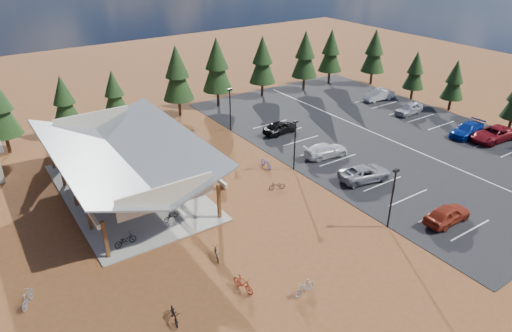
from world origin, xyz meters
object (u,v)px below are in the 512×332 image
at_px(bike_9, 27,298).
at_px(car_4, 280,127).
at_px(trash_bin_1, 197,180).
at_px(car_9, 378,95).
at_px(lamp_post_0, 392,195).
at_px(bike_6, 153,175).
at_px(bike_13, 304,288).
at_px(car_8, 409,109).
at_px(car_2, 365,173).
at_px(bike_2, 105,191).
at_px(bike_14, 266,163).
at_px(lamp_post_1, 295,142).
at_px(bike_16, 277,186).
at_px(car_6, 493,134).
at_px(bike_12, 216,254).
at_px(bike_pavilion, 124,153).
at_px(bike_3, 79,165).
at_px(bike_1, 104,194).
at_px(car_0, 447,214).
at_px(bike_8, 174,314).
at_px(bike_4, 171,215).
at_px(bike_11, 243,284).
at_px(bike_7, 127,154).
at_px(car_7, 467,130).
at_px(bike_5, 176,196).
at_px(car_3, 326,150).

bearing_deg(bike_9, car_4, -125.25).
height_order(trash_bin_1, car_9, car_9).
xyz_separation_m(lamp_post_0, trash_bin_1, (-9.30, 14.75, -2.53)).
distance_m(bike_6, bike_13, 19.93).
bearing_deg(car_8, car_2, -64.73).
bearing_deg(bike_2, trash_bin_1, -88.84).
bearing_deg(bike_14, bike_13, -111.74).
xyz_separation_m(lamp_post_1, bike_13, (-10.32, -14.16, -2.46)).
bearing_deg(bike_16, car_6, 98.06).
bearing_deg(bike_12, bike_pavilion, -61.35).
distance_m(bike_3, car_2, 27.67).
relative_size(lamp_post_1, bike_1, 3.16).
bearing_deg(bike_3, car_0, -125.34).
bearing_deg(lamp_post_0, car_4, 77.87).
xyz_separation_m(bike_8, bike_16, (14.46, 9.25, -0.05)).
relative_size(bike_4, bike_9, 0.90).
bearing_deg(car_9, bike_13, -48.53).
relative_size(bike_13, car_4, 0.40).
relative_size(bike_11, car_0, 0.42).
relative_size(trash_bin_1, car_6, 0.16).
height_order(car_6, car_8, car_6).
bearing_deg(bike_7, lamp_post_0, -142.15).
distance_m(lamp_post_0, bike_13, 10.83).
relative_size(bike_pavilion, car_7, 3.82).
relative_size(bike_4, car_9, 0.34).
xyz_separation_m(bike_4, bike_12, (0.63, -6.25, -0.08)).
height_order(bike_5, bike_12, bike_5).
bearing_deg(bike_pavilion, car_0, -44.74).
bearing_deg(car_0, lamp_post_1, 16.91).
distance_m(bike_3, bike_11, 23.59).
distance_m(bike_14, car_2, 9.62).
relative_size(lamp_post_0, car_0, 1.17).
relative_size(bike_2, bike_8, 0.93).
bearing_deg(car_6, bike_pavilion, -103.91).
distance_m(bike_2, bike_7, 7.37).
distance_m(bike_4, car_3, 18.51).
distance_m(bike_8, bike_13, 8.31).
bearing_deg(bike_11, bike_5, 73.59).
bearing_deg(car_4, car_9, -89.21).
bearing_deg(car_2, bike_13, 132.37).
bearing_deg(car_2, bike_14, 51.27).
distance_m(bike_6, car_6, 37.40).
xyz_separation_m(trash_bin_1, bike_14, (7.30, -0.86, 0.04)).
bearing_deg(lamp_post_1, bike_3, 146.80).
relative_size(bike_7, car_0, 0.35).
bearing_deg(bike_pavilion, bike_14, -13.44).
xyz_separation_m(bike_7, bike_14, (10.84, -9.47, -0.07)).
bearing_deg(car_2, bike_11, 120.81).
bearing_deg(lamp_post_1, bike_4, -173.50).
relative_size(bike_7, car_6, 0.27).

